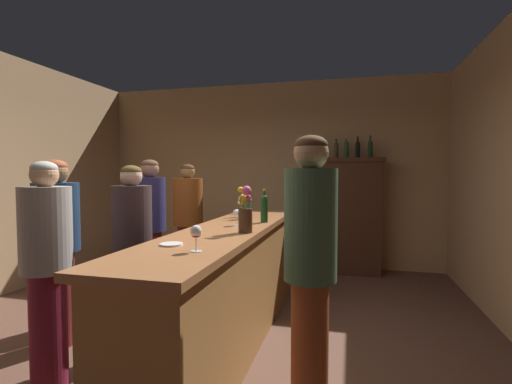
# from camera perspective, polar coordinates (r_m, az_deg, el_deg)

# --- Properties ---
(floor) EXTENTS (8.03, 8.03, 0.00)m
(floor) POSITION_cam_1_polar(r_m,az_deg,el_deg) (3.50, -10.62, -22.33)
(floor) COLOR brown
(floor) RESTS_ON ground
(wall_back) EXTENTS (5.60, 0.12, 2.95)m
(wall_back) POSITION_cam_1_polar(r_m,az_deg,el_deg) (6.17, 1.69, 2.78)
(wall_back) COLOR tan
(wall_back) RESTS_ON ground
(bar_counter) EXTENTS (0.65, 3.18, 1.02)m
(bar_counter) POSITION_cam_1_polar(r_m,az_deg,el_deg) (3.32, -4.25, -14.13)
(bar_counter) COLOR #986331
(bar_counter) RESTS_ON ground
(display_cabinet) EXTENTS (1.06, 0.47, 1.71)m
(display_cabinet) POSITION_cam_1_polar(r_m,az_deg,el_deg) (5.72, 13.76, -3.18)
(display_cabinet) COLOR #432618
(display_cabinet) RESTS_ON ground
(wine_bottle_pinot) EXTENTS (0.06, 0.06, 0.32)m
(wine_bottle_pinot) POSITION_cam_1_polar(r_m,az_deg,el_deg) (4.00, -1.68, -1.78)
(wine_bottle_pinot) COLOR #41311C
(wine_bottle_pinot) RESTS_ON bar_counter
(wine_bottle_syrah) EXTENTS (0.07, 0.07, 0.32)m
(wine_bottle_syrah) POSITION_cam_1_polar(r_m,az_deg,el_deg) (3.51, 1.27, -2.34)
(wine_bottle_syrah) COLOR #173D19
(wine_bottle_syrah) RESTS_ON bar_counter
(wine_bottle_merlot) EXTENTS (0.08, 0.08, 0.31)m
(wine_bottle_merlot) POSITION_cam_1_polar(r_m,az_deg,el_deg) (3.82, -1.32, -2.02)
(wine_bottle_merlot) COLOR #295232
(wine_bottle_merlot) RESTS_ON bar_counter
(wine_glass_front) EXTENTS (0.07, 0.07, 0.16)m
(wine_glass_front) POSITION_cam_1_polar(r_m,az_deg,el_deg) (4.33, -2.37, -1.72)
(wine_glass_front) COLOR white
(wine_glass_front) RESTS_ON bar_counter
(wine_glass_mid) EXTENTS (0.07, 0.07, 0.16)m
(wine_glass_mid) POSITION_cam_1_polar(r_m,az_deg,el_deg) (2.24, -9.19, -6.25)
(wine_glass_mid) COLOR white
(wine_glass_mid) RESTS_ON bar_counter
(wine_glass_rear) EXTENTS (0.07, 0.07, 0.15)m
(wine_glass_rear) POSITION_cam_1_polar(r_m,az_deg,el_deg) (3.32, -2.95, -3.35)
(wine_glass_rear) COLOR white
(wine_glass_rear) RESTS_ON bar_counter
(flower_arrangement) EXTENTS (0.12, 0.13, 0.37)m
(flower_arrangement) POSITION_cam_1_polar(r_m,az_deg,el_deg) (2.90, -1.67, -3.06)
(flower_arrangement) COLOR #442A19
(flower_arrangement) RESTS_ON bar_counter
(cheese_plate) EXTENTS (0.15, 0.15, 0.01)m
(cheese_plate) POSITION_cam_1_polar(r_m,az_deg,el_deg) (2.49, -12.86, -7.83)
(cheese_plate) COLOR white
(cheese_plate) RESTS_ON bar_counter
(display_bottle_left) EXTENTS (0.06, 0.06, 0.31)m
(display_bottle_left) POSITION_cam_1_polar(r_m,az_deg,el_deg) (5.71, 10.51, 6.45)
(display_bottle_left) COLOR black
(display_bottle_left) RESTS_ON display_cabinet
(display_bottle_midleft) EXTENTS (0.07, 0.07, 0.29)m
(display_bottle_midleft) POSITION_cam_1_polar(r_m,az_deg,el_deg) (5.70, 12.24, 6.40)
(display_bottle_midleft) COLOR #41331B
(display_bottle_midleft) RESTS_ON display_cabinet
(display_bottle_center) EXTENTS (0.07, 0.07, 0.30)m
(display_bottle_center) POSITION_cam_1_polar(r_m,az_deg,el_deg) (5.70, 13.68, 6.48)
(display_bottle_center) COLOR #27512B
(display_bottle_center) RESTS_ON display_cabinet
(display_bottle_midright) EXTENTS (0.07, 0.07, 0.32)m
(display_bottle_midright) POSITION_cam_1_polar(r_m,az_deg,el_deg) (5.70, 15.34, 6.44)
(display_bottle_midright) COLOR black
(display_bottle_midright) RESTS_ON display_cabinet
(display_bottle_right) EXTENTS (0.07, 0.07, 0.32)m
(display_bottle_right) POSITION_cam_1_polar(r_m,az_deg,el_deg) (5.71, 17.15, 6.44)
(display_bottle_right) COLOR #19321F
(display_bottle_right) RESTS_ON display_cabinet
(patron_near_entrance) EXTENTS (0.39, 0.39, 1.61)m
(patron_near_entrance) POSITION_cam_1_polar(r_m,az_deg,el_deg) (4.93, -10.40, -4.33)
(patron_near_entrance) COLOR maroon
(patron_near_entrance) RESTS_ON ground
(patron_by_cabinet) EXTENTS (0.33, 0.33, 1.57)m
(patron_by_cabinet) POSITION_cam_1_polar(r_m,az_deg,el_deg) (2.97, -29.46, -9.64)
(patron_by_cabinet) COLOR maroon
(patron_by_cabinet) RESTS_ON ground
(patron_redhead) EXTENTS (0.37, 0.37, 1.61)m
(patron_redhead) POSITION_cam_1_polar(r_m,az_deg,el_deg) (3.65, -28.25, -7.05)
(patron_redhead) COLOR maroon
(patron_redhead) RESTS_ON ground
(patron_tall) EXTENTS (0.32, 0.32, 1.55)m
(patron_tall) POSITION_cam_1_polar(r_m,az_deg,el_deg) (3.25, -18.44, -8.48)
(patron_tall) COLOR #406746
(patron_tall) RESTS_ON ground
(patron_in_navy) EXTENTS (0.34, 0.34, 1.64)m
(patron_in_navy) POSITION_cam_1_polar(r_m,az_deg,el_deg) (4.36, -15.90, -4.83)
(patron_in_navy) COLOR maroon
(patron_in_navy) RESTS_ON ground
(bartender) EXTENTS (0.30, 0.30, 1.70)m
(bartender) POSITION_cam_1_polar(r_m,az_deg,el_deg) (2.18, 8.32, -11.24)
(bartender) COLOR brown
(bartender) RESTS_ON ground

